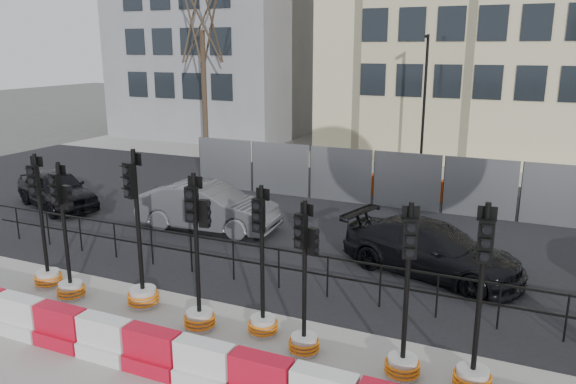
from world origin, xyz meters
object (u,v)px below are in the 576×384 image
at_px(traffic_signal_h, 474,354).
at_px(car_a, 57,189).
at_px(traffic_signal_a, 46,260).
at_px(traffic_signal_d, 199,294).
at_px(car_c, 432,249).

relative_size(traffic_signal_h, car_a, 0.75).
xyz_separation_m(traffic_signal_a, traffic_signal_h, (9.59, -0.21, 0.00)).
distance_m(traffic_signal_d, traffic_signal_h, 5.20).
bearing_deg(car_c, traffic_signal_h, -146.05).
height_order(traffic_signal_h, car_c, traffic_signal_h).
bearing_deg(traffic_signal_h, traffic_signal_d, 173.42).
bearing_deg(car_c, traffic_signal_a, 134.74).
xyz_separation_m(traffic_signal_a, car_c, (8.06, 4.46, -0.00)).
height_order(traffic_signal_a, traffic_signal_h, traffic_signal_h).
bearing_deg(traffic_signal_d, car_a, 142.53).
bearing_deg(traffic_signal_h, car_a, 152.47).
bearing_deg(traffic_signal_a, car_a, 120.42).
relative_size(traffic_signal_d, traffic_signal_h, 1.00).
bearing_deg(car_c, traffic_signal_d, 158.02).
xyz_separation_m(traffic_signal_d, car_c, (3.67, 4.74, -0.11)).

